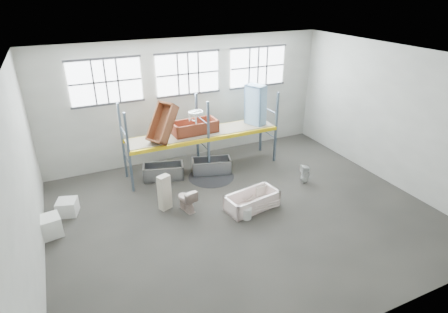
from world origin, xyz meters
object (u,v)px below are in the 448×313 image
bathtub_beige (252,201)px  cistern_tall (165,192)px  toilet_beige (186,199)px  toilet_white (305,174)px  steel_tub_right (212,166)px  steel_tub_left (163,171)px  blue_tub_upright (255,105)px  rust_tub_flat (195,127)px  carton_near (48,227)px  bucket (247,213)px

bathtub_beige → cistern_tall: size_ratio=1.47×
toilet_beige → toilet_white: toilet_beige is taller
steel_tub_right → toilet_white: bearing=-38.4°
steel_tub_left → blue_tub_upright: blue_tub_upright is taller
steel_tub_left → steel_tub_right: (1.89, -0.32, 0.00)m
rust_tub_flat → blue_tub_upright: blue_tub_upright is taller
bathtub_beige → carton_near: size_ratio=2.48×
toilet_beige → steel_tub_right: bearing=-143.8°
toilet_white → toilet_beige: bearing=-76.0°
toilet_white → bucket: (-3.10, -1.14, -0.18)m
toilet_beige → blue_tub_upright: (3.95, 2.55, 1.99)m
bucket → bathtub_beige: bearing=46.5°
blue_tub_upright → steel_tub_left: bearing=-178.9°
blue_tub_upright → bucket: blue_tub_upright is taller
blue_tub_upright → carton_near: (-8.16, -2.13, -2.08)m
cistern_tall → carton_near: 3.61m
rust_tub_flat → toilet_white: bearing=-40.0°
bathtub_beige → steel_tub_left: 3.88m
bathtub_beige → toilet_beige: bearing=149.4°
steel_tub_right → carton_near: carton_near is taller
steel_tub_left → rust_tub_flat: 2.11m
bathtub_beige → cistern_tall: cistern_tall is taller
steel_tub_left → blue_tub_upright: (4.02, 0.08, 2.11)m
cistern_tall → bucket: cistern_tall is taller
toilet_beige → blue_tub_upright: 5.10m
blue_tub_upright → toilet_beige: bearing=-147.2°
cistern_tall → steel_tub_left: 2.18m
toilet_beige → rust_tub_flat: size_ratio=0.46×
cistern_tall → blue_tub_upright: bearing=2.0°
blue_tub_upright → carton_near: blue_tub_upright is taller
bathtub_beige → toilet_beige: (-2.04, 0.79, 0.14)m
bathtub_beige → toilet_beige: size_ratio=2.23×
cistern_tall → toilet_white: size_ratio=1.69×
cistern_tall → steel_tub_right: bearing=12.7°
bathtub_beige → carton_near: bearing=159.6°
bathtub_beige → toilet_beige: toilet_beige is taller
steel_tub_left → steel_tub_right: bearing=-9.7°
toilet_beige → bucket: 2.04m
bathtub_beige → steel_tub_right: (-0.23, 2.94, 0.01)m
steel_tub_left → steel_tub_right: 1.91m
toilet_beige → steel_tub_left: (-0.07, 2.47, -0.13)m
toilet_white → steel_tub_right: bearing=-112.8°
bathtub_beige → bucket: (-0.45, -0.48, -0.08)m
toilet_beige → bucket: toilet_beige is taller
cistern_tall → steel_tub_right: 3.02m
steel_tub_left → bucket: steel_tub_left is taller
steel_tub_right → rust_tub_flat: (-0.46, 0.53, 1.54)m
rust_tub_flat → carton_near: bearing=-157.9°
bathtub_beige → bucket: bearing=-143.0°
toilet_white → blue_tub_upright: (-0.74, 2.68, 2.03)m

